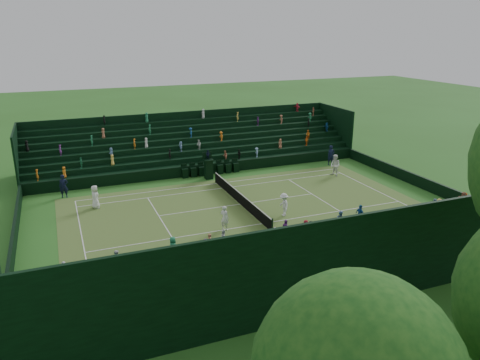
{
  "coord_description": "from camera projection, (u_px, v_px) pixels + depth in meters",
  "views": [
    {
      "loc": [
        31.57,
        -12.67,
        13.07
      ],
      "look_at": [
        0.0,
        0.0,
        2.0
      ],
      "focal_mm": 35.0,
      "sensor_mm": 36.0,
      "label": 1
    }
  ],
  "objects": [
    {
      "name": "ground",
      "position": [
        240.0,
        204.0,
        36.39
      ],
      "size": [
        160.0,
        160.0,
        0.0
      ],
      "primitive_type": "plane",
      "color": "#2B601E",
      "rests_on": "ground"
    },
    {
      "name": "court_surface",
      "position": [
        240.0,
        204.0,
        36.39
      ],
      "size": [
        12.97,
        26.77,
        0.01
      ],
      "primitive_type": "cube",
      "color": "#337D29",
      "rests_on": "ground"
    },
    {
      "name": "perimeter_wall_north",
      "position": [
        404.0,
        175.0,
        41.86
      ],
      "size": [
        17.17,
        0.2,
        1.0
      ],
      "primitive_type": "cube",
      "color": "black",
      "rests_on": "ground"
    },
    {
      "name": "perimeter_wall_south",
      "position": [
        15.0,
        230.0,
        30.61
      ],
      "size": [
        17.17,
        0.2,
        1.0
      ],
      "primitive_type": "cube",
      "color": "black",
      "rests_on": "ground"
    },
    {
      "name": "perimeter_wall_east",
      "position": [
        291.0,
        243.0,
        28.75
      ],
      "size": [
        0.2,
        31.77,
        1.0
      ],
      "primitive_type": "cube",
      "color": "black",
      "rests_on": "ground"
    },
    {
      "name": "perimeter_wall_west",
      "position": [
        206.0,
        169.0,
        43.73
      ],
      "size": [
        0.2,
        31.77,
        1.0
      ],
      "primitive_type": "cube",
      "color": "black",
      "rests_on": "ground"
    },
    {
      "name": "north_grandstand",
      "position": [
        329.0,
        257.0,
        24.74
      ],
      "size": [
        6.6,
        32.0,
        4.9
      ],
      "color": "black",
      "rests_on": "ground"
    },
    {
      "name": "south_grandstand",
      "position": [
        193.0,
        148.0,
        47.09
      ],
      "size": [
        6.6,
        32.0,
        4.9
      ],
      "color": "black",
      "rests_on": "ground"
    },
    {
      "name": "tennis_net",
      "position": [
        240.0,
        198.0,
        36.23
      ],
      "size": [
        11.67,
        0.1,
        1.06
      ],
      "color": "black",
      "rests_on": "ground"
    },
    {
      "name": "umpire_chair",
      "position": [
        208.0,
        166.0,
        42.3
      ],
      "size": [
        0.86,
        0.86,
        2.69
      ],
      "color": "black",
      "rests_on": "ground"
    },
    {
      "name": "courtside_chairs",
      "position": [
        211.0,
        170.0,
        43.69
      ],
      "size": [
        0.57,
        5.54,
        1.25
      ],
      "color": "black",
      "rests_on": "ground"
    },
    {
      "name": "player_near_west",
      "position": [
        95.0,
        197.0,
        35.36
      ],
      "size": [
        0.89,
        0.58,
        1.82
      ],
      "primitive_type": "imported",
      "rotation": [
        0.0,
        0.0,
        3.14
      ],
      "color": "white",
      "rests_on": "ground"
    },
    {
      "name": "player_near_east",
      "position": [
        225.0,
        218.0,
        31.54
      ],
      "size": [
        0.76,
        0.71,
        1.75
      ],
      "primitive_type": "imported",
      "rotation": [
        0.0,
        0.0,
        3.78
      ],
      "color": "silver",
      "rests_on": "ground"
    },
    {
      "name": "player_far_west",
      "position": [
        335.0,
        165.0,
        43.11
      ],
      "size": [
        1.15,
        1.0,
        2.02
      ],
      "primitive_type": "imported",
      "rotation": [
        0.0,
        0.0,
        0.27
      ],
      "color": "white",
      "rests_on": "ground"
    },
    {
      "name": "player_far_east",
      "position": [
        284.0,
        205.0,
        33.93
      ],
      "size": [
        1.17,
        0.73,
        1.73
      ],
      "primitive_type": "imported",
      "rotation": [
        0.0,
        0.0,
        -0.08
      ],
      "color": "white",
      "rests_on": "ground"
    },
    {
      "name": "line_judge_north",
      "position": [
        331.0,
        155.0,
        46.59
      ],
      "size": [
        0.52,
        0.76,
        2.0
      ],
      "primitive_type": "imported",
      "rotation": [
        0.0,
        0.0,
        1.51
      ],
      "color": "black",
      "rests_on": "ground"
    },
    {
      "name": "line_judge_south",
      "position": [
        64.0,
        186.0,
        37.63
      ],
      "size": [
        0.5,
        0.72,
        1.9
      ],
      "primitive_type": "imported",
      "rotation": [
        0.0,
        0.0,
        1.51
      ],
      "color": "black",
      "rests_on": "ground"
    }
  ]
}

